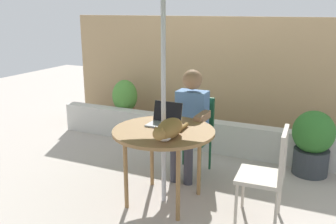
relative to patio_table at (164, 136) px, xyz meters
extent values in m
plane|color=#ADA399|center=(0.00, 0.00, -0.68)|extent=(14.00, 14.00, 0.00)
cube|color=tan|center=(0.00, 2.26, 0.19)|extent=(5.24, 0.08, 1.75)
cube|color=beige|center=(0.00, 1.50, -0.47)|extent=(4.71, 0.20, 0.42)
cylinder|color=olive|center=(0.00, 0.00, 0.05)|extent=(0.98, 0.98, 0.03)
cylinder|color=olive|center=(0.27, 0.27, -0.32)|extent=(0.04, 0.04, 0.72)
cylinder|color=olive|center=(-0.27, 0.27, -0.32)|extent=(0.04, 0.04, 0.72)
cylinder|color=olive|center=(-0.27, -0.27, -0.32)|extent=(0.04, 0.04, 0.72)
cylinder|color=olive|center=(0.27, -0.27, -0.32)|extent=(0.04, 0.04, 0.72)
cylinder|color=#B7B7BC|center=(0.00, 0.00, 0.40)|extent=(0.04, 0.04, 2.15)
cube|color=#194C2D|center=(0.00, 0.75, -0.26)|extent=(0.40, 0.40, 0.04)
cube|color=#194C2D|center=(0.00, 0.93, -0.03)|extent=(0.40, 0.04, 0.44)
cylinder|color=#194C2D|center=(0.17, 0.92, -0.48)|extent=(0.03, 0.03, 0.40)
cylinder|color=#194C2D|center=(-0.17, 0.92, -0.48)|extent=(0.03, 0.03, 0.40)
cylinder|color=#194C2D|center=(-0.17, 0.58, -0.48)|extent=(0.03, 0.03, 0.40)
cylinder|color=#194C2D|center=(0.17, 0.58, -0.48)|extent=(0.03, 0.03, 0.40)
cube|color=#B2A899|center=(0.92, 0.05, -0.26)|extent=(0.42, 0.42, 0.04)
cube|color=#B2A899|center=(1.10, 0.07, -0.03)|extent=(0.06, 0.40, 0.44)
cylinder|color=#B2A899|center=(1.10, -0.11, -0.48)|extent=(0.03, 0.03, 0.40)
cylinder|color=#B2A899|center=(1.08, 0.23, -0.48)|extent=(0.03, 0.03, 0.40)
cylinder|color=#B2A899|center=(0.74, 0.21, -0.48)|extent=(0.03, 0.03, 0.40)
cylinder|color=#B2A899|center=(0.76, -0.13, -0.48)|extent=(0.03, 0.03, 0.40)
cube|color=#4C72A5|center=(0.00, 0.75, 0.02)|extent=(0.34, 0.20, 0.54)
sphere|color=#936B4C|center=(0.00, 0.74, 0.42)|extent=(0.22, 0.22, 0.22)
cube|color=#383842|center=(-0.08, 0.60, -0.20)|extent=(0.12, 0.30, 0.12)
cylinder|color=#383842|center=(-0.08, 0.45, -0.46)|extent=(0.10, 0.10, 0.44)
cube|color=#383842|center=(0.08, 0.60, -0.20)|extent=(0.12, 0.30, 0.12)
cylinder|color=#383842|center=(0.08, 0.45, -0.46)|extent=(0.10, 0.10, 0.44)
cube|color=#936B4C|center=(-0.20, 0.53, 0.07)|extent=(0.08, 0.32, 0.08)
cube|color=#936B4C|center=(0.20, 0.53, 0.07)|extent=(0.08, 0.32, 0.08)
cube|color=gray|center=(-0.06, 0.11, 0.07)|extent=(0.30, 0.22, 0.02)
cube|color=black|center=(-0.06, 0.22, 0.18)|extent=(0.30, 0.06, 0.20)
cube|color=gray|center=(-0.06, 0.23, 0.18)|extent=(0.30, 0.06, 0.20)
ellipsoid|color=olive|center=(0.14, -0.18, 0.15)|extent=(0.20, 0.41, 0.17)
sphere|color=olive|center=(0.15, -0.40, 0.17)|extent=(0.11, 0.11, 0.11)
ellipsoid|color=white|center=(0.15, -0.29, 0.11)|extent=(0.12, 0.12, 0.09)
cylinder|color=olive|center=(0.16, 0.10, 0.09)|extent=(0.04, 0.18, 0.04)
cone|color=olive|center=(0.12, -0.41, 0.22)|extent=(0.04, 0.04, 0.03)
cone|color=olive|center=(0.18, -0.40, 0.22)|extent=(0.04, 0.04, 0.03)
cylinder|color=#9E5138|center=(-1.50, 1.76, -0.51)|extent=(0.31, 0.31, 0.35)
ellipsoid|color=#4C8C38|center=(-1.50, 1.76, -0.12)|extent=(0.39, 0.39, 0.50)
cylinder|color=#33383D|center=(1.27, 1.29, -0.53)|extent=(0.40, 0.40, 0.30)
ellipsoid|color=#2D6B28|center=(1.27, 1.29, -0.17)|extent=(0.47, 0.47, 0.49)
camera|label=1|loc=(1.46, -3.05, 1.18)|focal=40.00mm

